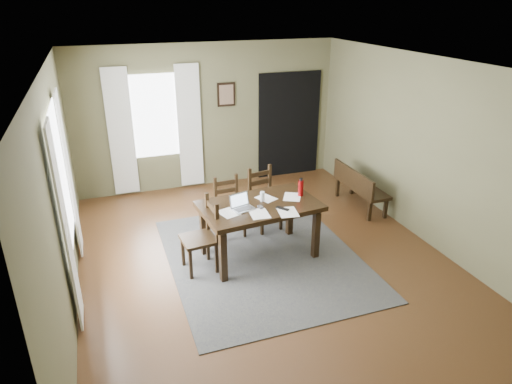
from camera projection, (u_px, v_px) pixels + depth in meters
name	position (u px, v px, depth m)	size (l,w,h in m)	color
ground	(263.00, 258.00, 6.53)	(5.00, 6.00, 0.01)	#492C16
room_shell	(264.00, 136.00, 5.82)	(5.02, 6.02, 2.71)	brown
rug	(263.00, 257.00, 6.53)	(2.60, 3.20, 0.01)	#3B3B3B
dining_table	(260.00, 210.00, 6.30)	(1.71, 1.13, 0.81)	black
chair_end	(203.00, 236.00, 6.08)	(0.48, 0.48, 1.02)	black
chair_back_left	(229.00, 207.00, 7.01)	(0.43, 0.43, 0.92)	black
chair_back_right	(264.00, 199.00, 7.21)	(0.50, 0.50, 0.98)	black
bench	(358.00, 185.00, 7.93)	(0.41, 1.26, 0.71)	black
laptop	(241.00, 205.00, 6.11)	(0.34, 0.30, 0.20)	#B7B7BC
computer_mouse	(260.00, 207.00, 6.13)	(0.05, 0.09, 0.03)	#3F3F42
tv_remote	(282.00, 209.00, 6.10)	(0.05, 0.19, 0.02)	black
drinking_glass	(262.00, 196.00, 6.33)	(0.06, 0.06, 0.14)	silver
water_bottle	(301.00, 188.00, 6.47)	(0.08, 0.08, 0.27)	#9D0C0D
paper_a	(228.00, 213.00, 6.00)	(0.22, 0.29, 0.00)	white
paper_b	(288.00, 212.00, 6.02)	(0.24, 0.32, 0.00)	white
paper_c	(266.00, 198.00, 6.43)	(0.21, 0.27, 0.00)	white
paper_d	(292.00, 197.00, 6.48)	(0.23, 0.30, 0.00)	white
paper_e	(259.00, 214.00, 5.97)	(0.24, 0.31, 0.00)	white
window_left	(62.00, 180.00, 5.38)	(0.01, 1.30, 1.70)	white
window_back	(155.00, 116.00, 8.22)	(1.00, 0.01, 1.50)	white
curtain_left_near	(66.00, 229.00, 4.77)	(0.03, 0.48, 2.30)	silver
curtain_left_far	(69.00, 176.00, 6.19)	(0.03, 0.48, 2.30)	silver
curtain_back_left	(121.00, 133.00, 8.11)	(0.44, 0.03, 2.30)	silver
curtain_back_right	(190.00, 127.00, 8.49)	(0.44, 0.03, 2.30)	silver
framed_picture	(226.00, 95.00, 8.51)	(0.34, 0.03, 0.44)	black
doorway_back	(289.00, 125.00, 9.19)	(1.30, 0.03, 2.10)	black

